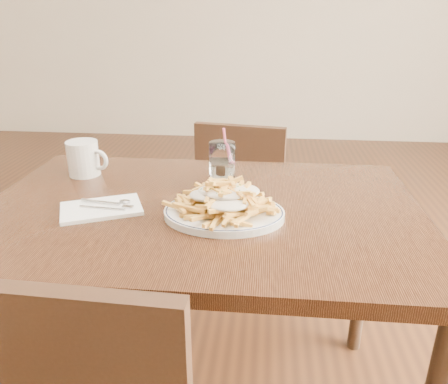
# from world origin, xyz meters

# --- Properties ---
(table) EXTENTS (1.20, 0.80, 0.75)m
(table) POSITION_xyz_m (0.00, 0.00, 0.67)
(table) COLOR black
(table) RESTS_ON ground
(chair_far) EXTENTS (0.44, 0.44, 0.82)m
(chair_far) POSITION_xyz_m (0.08, 0.74, 0.47)
(chair_far) COLOR black
(chair_far) RESTS_ON ground
(fries_plate) EXTENTS (0.33, 0.29, 0.02)m
(fries_plate) POSITION_xyz_m (0.07, -0.06, 0.76)
(fries_plate) COLOR white
(fries_plate) RESTS_ON table
(loaded_fries) EXTENTS (0.28, 0.24, 0.08)m
(loaded_fries) POSITION_xyz_m (0.07, -0.06, 0.81)
(loaded_fries) COLOR gold
(loaded_fries) RESTS_ON fries_plate
(napkin) EXTENTS (0.25, 0.21, 0.01)m
(napkin) POSITION_xyz_m (-0.26, -0.06, 0.76)
(napkin) COLOR white
(napkin) RESTS_ON table
(cutlery) EXTENTS (0.16, 0.07, 0.01)m
(cutlery) POSITION_xyz_m (-0.26, -0.05, 0.76)
(cutlery) COLOR silver
(cutlery) RESTS_ON napkin
(water_glass) EXTENTS (0.08, 0.08, 0.18)m
(water_glass) POSITION_xyz_m (0.04, 0.18, 0.81)
(water_glass) COLOR white
(water_glass) RESTS_ON table
(coffee_mug) EXTENTS (0.14, 0.10, 0.11)m
(coffee_mug) POSITION_xyz_m (-0.41, 0.21, 0.81)
(coffee_mug) COLOR white
(coffee_mug) RESTS_ON table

